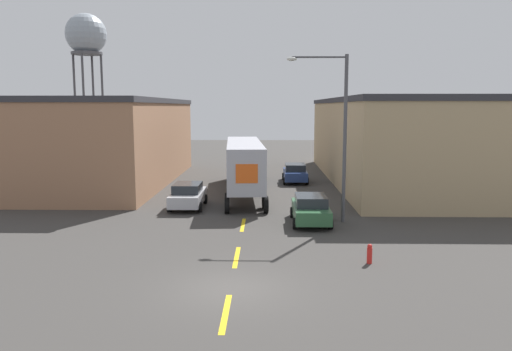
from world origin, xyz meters
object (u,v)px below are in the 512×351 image
parked_car_right_far (295,173)px  fire_hydrant (370,254)px  semi_truck (244,162)px  parked_car_right_mid (311,209)px  street_lamp (338,126)px  water_tower (86,37)px  parked_car_left_far (188,195)px

parked_car_right_far → fire_hydrant: bearing=-85.4°
semi_truck → parked_car_right_mid: semi_truck is taller
street_lamp → fire_hydrant: size_ratio=11.17×
parked_car_right_mid → water_tower: (-24.50, 34.78, 14.05)m
parked_car_left_far → water_tower: size_ratio=0.25×
parked_car_right_far → fire_hydrant: size_ratio=5.38×
parked_car_left_far → parked_car_right_mid: bearing=-29.0°
semi_truck → parked_car_right_mid: 10.51m
semi_truck → parked_car_right_far: semi_truck is taller
semi_truck → parked_car_right_mid: size_ratio=3.55×
parked_car_left_far → water_tower: 37.73m
parked_car_left_far → parked_car_right_far: 13.38m
fire_hydrant → parked_car_left_far: bearing=129.5°
parked_car_right_far → street_lamp: bearing=-84.3°
parked_car_right_mid → water_tower: size_ratio=0.25×
parked_car_right_mid → fire_hydrant: (1.82, -7.17, -0.41)m
parked_car_right_mid → parked_car_right_far: (0.00, 15.23, 0.00)m
semi_truck → parked_car_right_far: bearing=50.0°
fire_hydrant → street_lamp: bearing=92.5°
parked_car_left_far → street_lamp: street_lamp is taller
water_tower → street_lamp: bearing=-52.9°
street_lamp → parked_car_right_mid: bearing=-164.7°
semi_truck → parked_car_left_far: size_ratio=3.55×
parked_car_right_mid → parked_car_right_far: same height
parked_car_left_far → street_lamp: 10.77m
water_tower → semi_truck: bearing=-51.2°
semi_truck → street_lamp: bearing=-62.1°
street_lamp → fire_hydrant: bearing=-87.5°
street_lamp → parked_car_left_far: bearing=157.4°
street_lamp → fire_hydrant: 9.07m
parked_car_right_mid → parked_car_right_far: size_ratio=1.00×
fire_hydrant → semi_truck: bearing=109.7°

